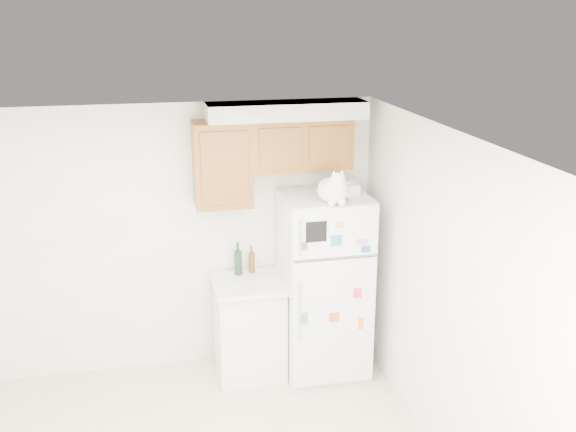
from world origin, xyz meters
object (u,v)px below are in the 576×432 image
object	(u,v)px
storage_box_back	(344,186)
bottle_green	(238,259)
cat	(334,189)
base_counter	(249,326)
refrigerator	(324,284)
bottle_amber	(252,259)
storage_box_front	(350,190)

from	to	relation	value
storage_box_back	bottle_green	bearing A→B (deg)	-164.30
cat	storage_box_back	world-z (taller)	cat
base_counter	bottle_green	world-z (taller)	bottle_green
refrigerator	storage_box_back	size ratio (longest dim) A/B	9.44
refrigerator	cat	world-z (taller)	cat
cat	bottle_green	distance (m)	1.17
base_counter	cat	xyz separation A→B (m)	(0.69, -0.32, 1.36)
bottle_amber	cat	bearing A→B (deg)	-39.01
refrigerator	base_counter	distance (m)	0.79
storage_box_back	storage_box_front	distance (m)	0.13
bottle_green	bottle_amber	distance (m)	0.14
base_counter	bottle_green	size ratio (longest dim) A/B	2.94
cat	storage_box_front	world-z (taller)	cat
refrigerator	base_counter	bearing A→B (deg)	173.91
refrigerator	bottle_green	bearing A→B (deg)	162.45
cat	bottle_green	xyz separation A→B (m)	(-0.76, 0.48, -0.74)
cat	storage_box_back	bearing A→B (deg)	60.09
cat	base_counter	bearing A→B (deg)	155.31
storage_box_back	storage_box_front	xyz separation A→B (m)	(0.02, -0.13, -0.01)
storage_box_back	storage_box_front	world-z (taller)	storage_box_back
refrigerator	storage_box_front	xyz separation A→B (m)	(0.22, -0.03, 0.89)
storage_box_front	storage_box_back	bearing A→B (deg)	92.31
base_counter	storage_box_front	world-z (taller)	storage_box_front
refrigerator	storage_box_back	world-z (taller)	storage_box_back
base_counter	storage_box_back	bearing A→B (deg)	1.39
refrigerator	storage_box_front	distance (m)	0.92
bottle_green	refrigerator	bearing A→B (deg)	-17.55
storage_box_front	base_counter	bearing A→B (deg)	168.72
bottle_green	cat	bearing A→B (deg)	-32.52
storage_box_front	refrigerator	bearing A→B (deg)	166.81
storage_box_back	bottle_green	distance (m)	1.18
refrigerator	storage_box_back	xyz separation A→B (m)	(0.20, 0.10, 0.90)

